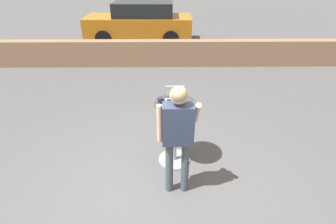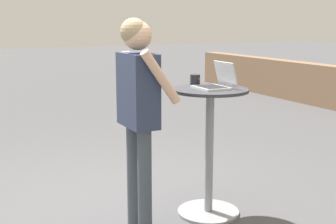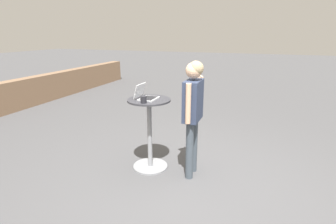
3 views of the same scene
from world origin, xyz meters
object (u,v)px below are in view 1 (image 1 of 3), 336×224
object	(u,v)px
standing_person	(178,129)
parked_car_near_street	(140,22)
cafe_table	(175,130)
laptop	(175,98)
coffee_mug	(161,101)

from	to	relation	value
standing_person	parked_car_near_street	size ratio (longest dim) A/B	0.39
cafe_table	laptop	world-z (taller)	laptop
cafe_table	parked_car_near_street	size ratio (longest dim) A/B	0.25
cafe_table	parked_car_near_street	bearing A→B (deg)	98.66
coffee_mug	parked_car_near_street	world-z (taller)	parked_car_near_street
laptop	coffee_mug	distance (m)	0.23
laptop	standing_person	world-z (taller)	standing_person
cafe_table	laptop	xyz separation A→B (m)	(0.00, 0.05, 0.53)
laptop	coffee_mug	world-z (taller)	laptop
standing_person	parked_car_near_street	distance (m)	8.48
parked_car_near_street	cafe_table	bearing A→B (deg)	-81.34
laptop	parked_car_near_street	bearing A→B (deg)	98.72
standing_person	parked_car_near_street	world-z (taller)	standing_person
parked_car_near_street	standing_person	bearing A→B (deg)	-81.93
cafe_table	coffee_mug	size ratio (longest dim) A/B	9.04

